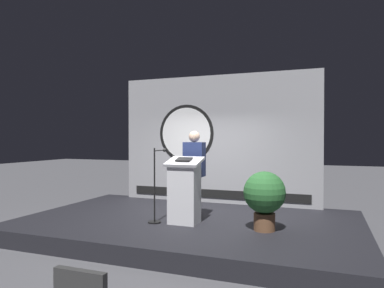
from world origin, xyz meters
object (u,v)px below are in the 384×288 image
Objects in this scene: podium at (184,191)px; microphone_stand at (156,196)px; speaker_person at (194,174)px; potted_plant at (264,195)px.

microphone_stand is (-0.54, -0.09, -0.11)m from podium.
podium is 0.72× the size of speaker_person.
speaker_person reaches higher than microphone_stand.
podium is 0.55m from microphone_stand.
potted_plant is (2.00, 0.10, 0.11)m from microphone_stand.
microphone_stand is at bearing -134.20° from speaker_person.
potted_plant is at bearing 0.34° from podium.
speaker_person is at bearing 45.80° from microphone_stand.
podium is at bearing 9.33° from microphone_stand.
microphone_stand is 2.00m from potted_plant.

